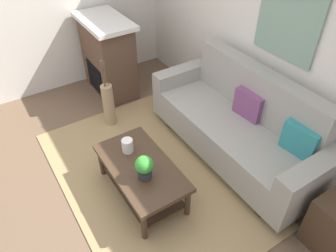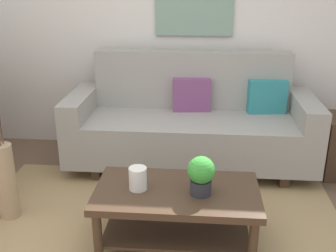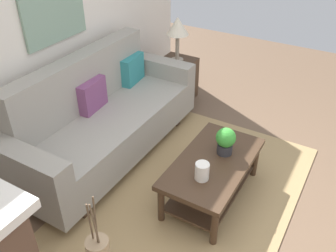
{
  "view_description": "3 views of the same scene",
  "coord_description": "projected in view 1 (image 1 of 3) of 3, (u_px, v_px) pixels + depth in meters",
  "views": [
    {
      "loc": [
        2.2,
        -0.66,
        2.8
      ],
      "look_at": [
        -0.03,
        0.77,
        0.61
      ],
      "focal_mm": 33.99,
      "sensor_mm": 36.0,
      "label": 1
    },
    {
      "loc": [
        0.31,
        -2.05,
        1.79
      ],
      "look_at": [
        0.04,
        1.1,
        0.58
      ],
      "focal_mm": 43.38,
      "sensor_mm": 36.0,
      "label": 2
    },
    {
      "loc": [
        -2.2,
        -0.6,
        2.49
      ],
      "look_at": [
        0.34,
        0.89,
        0.51
      ],
      "focal_mm": 38.83,
      "sensor_mm": 36.0,
      "label": 3
    }
  ],
  "objects": [
    {
      "name": "ground_plane",
      "position": [
        110.0,
        195.0,
        3.49
      ],
      "size": [
        8.9,
        8.9,
        0.0
      ],
      "primitive_type": "plane",
      "color": "brown"
    },
    {
      "name": "wall_back",
      "position": [
        272.0,
        34.0,
        3.51
      ],
      "size": [
        4.9,
        0.1,
        2.7
      ],
      "primitive_type": "cube",
      "color": "silver",
      "rests_on": "ground_plane"
    },
    {
      "name": "area_rug",
      "position": [
        149.0,
        176.0,
        3.69
      ],
      "size": [
        2.82,
        1.84,
        0.01
      ],
      "primitive_type": "cube",
      "color": "#A38456",
      "rests_on": "ground_plane"
    },
    {
      "name": "couch",
      "position": [
        238.0,
        125.0,
        3.73
      ],
      "size": [
        2.29,
        0.84,
        1.08
      ],
      "color": "gray",
      "rests_on": "ground_plane"
    },
    {
      "name": "throw_pillow_plum",
      "position": [
        249.0,
        105.0,
        3.63
      ],
      "size": [
        0.37,
        0.15,
        0.32
      ],
      "primitive_type": "cube",
      "rotation": [
        0.0,
        0.0,
        0.09
      ],
      "color": "#7A4270",
      "rests_on": "couch"
    },
    {
      "name": "throw_pillow_teal",
      "position": [
        300.0,
        140.0,
        3.16
      ],
      "size": [
        0.37,
        0.16,
        0.32
      ],
      "primitive_type": "cube",
      "rotation": [
        0.0,
        0.0,
        0.1
      ],
      "color": "teal",
      "rests_on": "couch"
    },
    {
      "name": "coffee_table",
      "position": [
        141.0,
        173.0,
        3.31
      ],
      "size": [
        1.1,
        0.6,
        0.43
      ],
      "color": "#422D1E",
      "rests_on": "ground_plane"
    },
    {
      "name": "tabletop_vase",
      "position": [
        127.0,
        146.0,
        3.35
      ],
      "size": [
        0.12,
        0.12,
        0.16
      ],
      "primitive_type": "cylinder",
      "color": "white",
      "rests_on": "coffee_table"
    },
    {
      "name": "potted_plant_tabletop",
      "position": [
        144.0,
        167.0,
        3.03
      ],
      "size": [
        0.18,
        0.18,
        0.26
      ],
      "color": "#2D2D33",
      "rests_on": "coffee_table"
    },
    {
      "name": "fireplace",
      "position": [
        108.0,
        57.0,
        4.73
      ],
      "size": [
        1.02,
        0.58,
        1.16
      ],
      "color": "brown",
      "rests_on": "ground_plane"
    },
    {
      "name": "floor_vase",
      "position": [
        109.0,
        105.0,
        4.26
      ],
      "size": [
        0.15,
        0.15,
        0.61
      ],
      "primitive_type": "cylinder",
      "color": "tan",
      "rests_on": "ground_plane"
    },
    {
      "name": "floor_vase_branch_a",
      "position": [
        105.0,
        74.0,
        3.94
      ],
      "size": [
        0.04,
        0.03,
        0.36
      ],
      "primitive_type": "cylinder",
      "rotation": [
        -0.04,
        0.09,
        0.0
      ],
      "color": "brown",
      "rests_on": "floor_vase"
    },
    {
      "name": "floor_vase_branch_b",
      "position": [
        105.0,
        73.0,
        3.96
      ],
      "size": [
        0.05,
        0.05,
        0.36
      ],
      "primitive_type": "cylinder",
      "rotation": [
        0.1,
        -0.11,
        0.0
      ],
      "color": "brown",
      "rests_on": "floor_vase"
    },
    {
      "name": "floor_vase_branch_c",
      "position": [
        103.0,
        74.0,
        3.95
      ],
      "size": [
        0.04,
        0.01,
        0.36
      ],
      "primitive_type": "cylinder",
      "rotation": [
        -0.0,
        -0.07,
        0.0
      ],
      "color": "brown",
      "rests_on": "floor_vase"
    },
    {
      "name": "framed_painting",
      "position": [
        288.0,
        23.0,
        3.21
      ],
      "size": [
        0.76,
        0.03,
        0.73
      ],
      "primitive_type": "cube",
      "color": "gray"
    }
  ]
}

